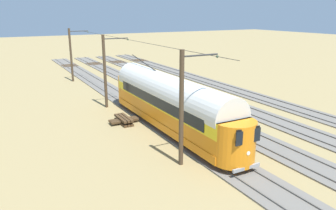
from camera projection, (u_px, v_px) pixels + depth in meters
name	position (u px, v px, depth m)	size (l,w,h in m)	color
ground_plane	(202.00, 103.00, 33.19)	(220.00, 220.00, 0.00)	#937F51
track_streetcar_siding	(248.00, 95.00, 36.47)	(2.80, 80.00, 0.18)	#666059
track_adjacent_siding	(217.00, 99.00, 34.45)	(2.80, 80.00, 0.18)	#666059
track_third_siding	(182.00, 105.00, 32.43)	(2.80, 80.00, 0.18)	#666059
track_outer_siding	(142.00, 111.00, 30.41)	(2.80, 80.00, 0.18)	#666059
vintage_streetcar	(170.00, 101.00, 25.32)	(2.65, 18.08, 4.95)	orange
catenary_pole_foreground	(71.00, 54.00, 42.77)	(2.67, 0.28, 6.98)	#423323
catenary_pole_mid_near	(105.00, 70.00, 30.84)	(2.67, 0.28, 6.98)	#423323
catenary_pole_mid_far	(182.00, 107.00, 18.91)	(2.67, 0.28, 6.98)	#423323
overhead_wire_run	(125.00, 39.00, 31.70)	(2.46, 32.30, 0.18)	black
spare_tie_stack	(124.00, 120.00, 27.17)	(2.40, 2.40, 0.54)	#47331E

